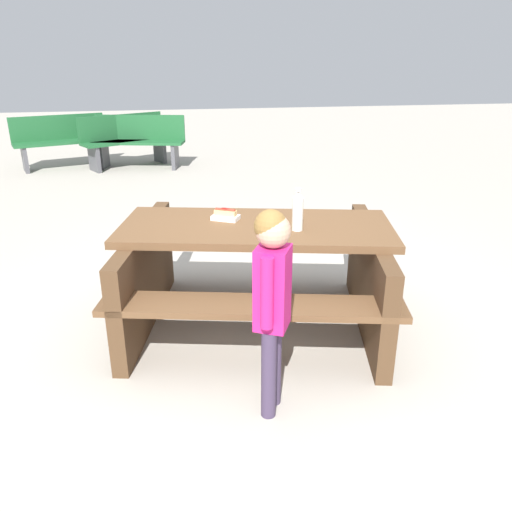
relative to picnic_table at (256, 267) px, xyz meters
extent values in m
plane|color=#ADA599|center=(0.00, 0.00, -0.44)|extent=(30.00, 30.00, 0.00)
cube|color=brown|center=(0.00, 0.00, 0.28)|extent=(1.92, 1.14, 0.05)
cube|color=brown|center=(0.12, 0.55, -0.01)|extent=(1.82, 0.67, 0.04)
cube|color=brown|center=(-0.12, -0.55, -0.01)|extent=(1.82, 0.67, 0.04)
cube|color=#4D3520|center=(0.76, -0.17, -0.09)|extent=(0.41, 1.39, 0.70)
cube|color=#4D3520|center=(-0.76, 0.17, -0.09)|extent=(0.41, 1.39, 0.70)
cylinder|color=silver|center=(-0.24, 0.16, 0.41)|extent=(0.07, 0.07, 0.22)
cone|color=silver|center=(-0.24, 0.16, 0.54)|extent=(0.06, 0.06, 0.04)
cylinder|color=silver|center=(-0.24, 0.16, 0.57)|extent=(0.04, 0.04, 0.02)
cube|color=white|center=(0.19, -0.14, 0.32)|extent=(0.21, 0.18, 0.03)
cube|color=#D8B272|center=(0.19, -0.14, 0.35)|extent=(0.16, 0.12, 0.04)
cylinder|color=maroon|center=(0.19, -0.14, 0.37)|extent=(0.14, 0.09, 0.03)
ellipsoid|color=maroon|center=(0.19, -0.14, 0.38)|extent=(0.07, 0.05, 0.01)
cylinder|color=#3F334C|center=(0.06, 0.88, -0.19)|extent=(0.08, 0.08, 0.51)
cylinder|color=#3F334C|center=(0.11, 0.99, -0.19)|extent=(0.08, 0.08, 0.51)
cube|color=#D11E72|center=(0.09, 0.93, 0.28)|extent=(0.22, 0.22, 0.43)
cylinder|color=#D11E72|center=(0.04, 0.84, 0.30)|extent=(0.06, 0.06, 0.37)
cylinder|color=#D11E72|center=(0.13, 1.03, 0.30)|extent=(0.06, 0.06, 0.37)
sphere|color=tan|center=(0.09, 0.93, 0.58)|extent=(0.17, 0.17, 0.17)
sphere|color=olive|center=(0.10, 0.93, 0.61)|extent=(0.16, 0.16, 0.16)
cube|color=#1E592D|center=(1.16, -5.72, -0.01)|extent=(1.51, 1.08, 0.04)
cube|color=#1E592D|center=(1.25, -5.88, 0.21)|extent=(1.33, 0.76, 0.40)
cube|color=#4C4C51|center=(1.69, -5.43, -0.24)|extent=(0.23, 0.34, 0.41)
cube|color=#4C4C51|center=(0.64, -6.01, -0.24)|extent=(0.23, 0.34, 0.41)
cube|color=#1E592D|center=(0.98, -5.57, -0.01)|extent=(1.55, 0.73, 0.04)
cube|color=#1E592D|center=(0.94, -5.75, 0.21)|extent=(1.47, 0.37, 0.40)
cube|color=#4C4C51|center=(1.56, -5.71, -0.24)|extent=(0.14, 0.36, 0.41)
cube|color=#4C4C51|center=(0.39, -5.44, -0.24)|extent=(0.14, 0.36, 0.41)
cube|color=#1E592D|center=(2.23, -5.80, -0.01)|extent=(1.55, 0.86, 0.04)
cube|color=#1E592D|center=(2.29, -5.97, 0.21)|extent=(1.43, 0.52, 0.40)
cube|color=#4C4C51|center=(2.80, -5.61, -0.24)|extent=(0.17, 0.36, 0.41)
cube|color=#4C4C51|center=(1.66, -5.99, -0.24)|extent=(0.17, 0.36, 0.41)
camera|label=1|loc=(0.57, 3.17, 1.37)|focal=35.78mm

